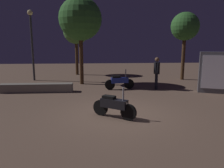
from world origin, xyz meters
The scene contains 10 objects.
ground_plane centered at (0.00, 0.00, 0.00)m, with size 40.00×40.00×0.00m, color brown.
motorcycle_black_foreground centered at (-0.15, -0.37, 0.44)m, with size 1.44×1.00×1.11m.
motorcycle_blue_parked_left centered at (0.53, 4.33, 0.44)m, with size 1.66×0.43×1.11m.
person_rider_beside centered at (2.57, 4.20, 1.07)m, with size 0.24×0.67×1.78m.
streetlamp_near centered at (-5.03, 7.67, 2.99)m, with size 0.36×0.36×4.67m.
tree_left_bg centered at (5.28, 7.30, 3.59)m, with size 1.90×1.90×4.59m.
tree_center_bg centered at (-1.67, 6.11, 3.94)m, with size 2.58×2.58×5.25m.
tree_right_bg centered at (-2.31, 10.26, 3.42)m, with size 2.02×2.02×4.47m.
kiosk_billboard centered at (5.35, 3.14, 1.05)m, with size 1.67×1.05×2.10m.
planter_wall_low centered at (-3.89, 3.91, 0.23)m, with size 3.74×0.50×0.45m.
Camera 1 is at (-0.73, -7.61, 2.56)m, focal length 35.22 mm.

